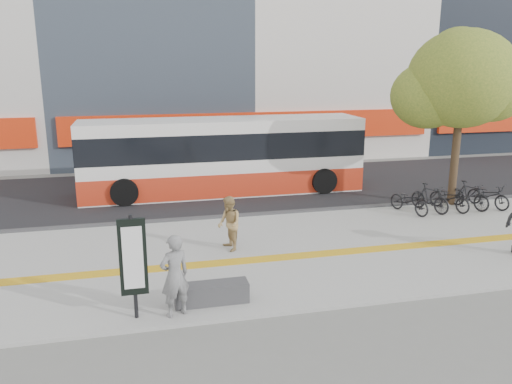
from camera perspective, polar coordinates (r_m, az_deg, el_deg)
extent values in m
plane|color=slate|center=(13.15, 5.67, -8.99)|extent=(120.00, 120.00, 0.00)
cube|color=gray|center=(14.45, 3.73, -6.58)|extent=(40.00, 7.00, 0.08)
cube|color=gold|center=(13.99, 4.34, -7.11)|extent=(40.00, 0.45, 0.01)
cube|color=black|center=(21.41, -2.18, 0.36)|extent=(40.00, 8.00, 0.06)
cube|color=#343436|center=(17.64, 0.39, -2.56)|extent=(40.00, 0.25, 0.14)
cube|color=red|center=(26.34, -0.10, 7.35)|extent=(19.00, 0.50, 1.40)
cube|color=#343436|center=(11.39, -4.95, -11.12)|extent=(1.60, 0.45, 0.45)
cylinder|color=black|center=(10.67, -13.42, -8.15)|extent=(0.08, 0.08, 2.20)
cube|color=black|center=(10.59, -13.49, -7.04)|extent=(0.55, 0.08, 1.60)
cube|color=white|center=(10.54, -13.49, -7.14)|extent=(0.40, 0.02, 1.30)
cylinder|color=#3C2A1B|center=(19.94, 21.17, 3.21)|extent=(0.28, 0.28, 3.20)
ellipsoid|color=#4C6822|center=(19.64, 21.95, 11.59)|extent=(3.80, 3.80, 3.42)
ellipsoid|color=#4C6822|center=(19.53, 18.50, 10.10)|extent=(2.60, 2.60, 2.34)
ellipsoid|color=#4C6822|center=(19.87, 24.66, 10.19)|extent=(2.40, 2.40, 2.16)
ellipsoid|color=#4C6822|center=(20.46, 21.56, 13.94)|extent=(2.20, 2.20, 1.98)
cube|color=white|center=(20.51, -3.68, 4.01)|extent=(11.03, 2.30, 2.94)
cube|color=red|center=(20.70, -3.64, 1.38)|extent=(11.05, 2.32, 0.92)
cube|color=black|center=(20.42, -3.70, 5.40)|extent=(11.05, 2.32, 1.01)
cylinder|color=black|center=(19.30, -14.40, 0.00)|extent=(1.01, 0.32, 1.01)
cylinder|color=black|center=(21.54, -14.35, 1.46)|extent=(1.01, 0.32, 1.01)
cylinder|color=black|center=(20.62, 7.55, 1.23)|extent=(1.01, 0.32, 1.01)
cylinder|color=black|center=(22.73, 5.49, 2.51)|extent=(1.01, 0.32, 1.01)
imported|color=black|center=(18.49, 16.65, -0.92)|extent=(1.09, 1.77, 0.88)
imported|color=black|center=(18.88, 18.73, -0.62)|extent=(0.95, 1.69, 0.98)
imported|color=black|center=(19.31, 20.69, -0.62)|extent=(1.09, 1.77, 0.88)
imported|color=black|center=(19.75, 22.59, -0.34)|extent=(0.95, 1.69, 0.98)
imported|color=black|center=(20.23, 24.38, -0.33)|extent=(1.09, 1.77, 0.88)
imported|color=black|center=(10.70, -9.01, -9.16)|extent=(0.75, 0.63, 1.75)
imported|color=tan|center=(14.18, -3.00, -3.54)|extent=(0.70, 0.83, 1.53)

